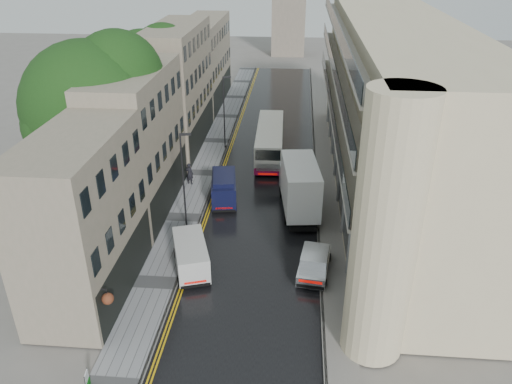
% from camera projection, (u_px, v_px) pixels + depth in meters
% --- Properties ---
extents(road, '(9.00, 85.00, 0.02)m').
position_uv_depth(road, '(266.00, 176.00, 45.91)').
color(road, black).
rests_on(road, ground).
extents(left_sidewalk, '(2.70, 85.00, 0.12)m').
position_uv_depth(left_sidewalk, '(203.00, 173.00, 46.32)').
color(left_sidewalk, gray).
rests_on(left_sidewalk, ground).
extents(right_sidewalk, '(1.80, 85.00, 0.12)m').
position_uv_depth(right_sidewalk, '(325.00, 178.00, 45.48)').
color(right_sidewalk, slate).
rests_on(right_sidewalk, ground).
extents(old_shop_row, '(4.50, 56.00, 12.00)m').
position_uv_depth(old_shop_row, '(167.00, 102.00, 46.11)').
color(old_shop_row, gray).
rests_on(old_shop_row, ground).
extents(modern_block, '(8.00, 40.00, 14.00)m').
position_uv_depth(modern_block, '(391.00, 111.00, 40.62)').
color(modern_block, beige).
rests_on(modern_block, ground).
extents(tree_near, '(10.56, 10.56, 13.89)m').
position_uv_depth(tree_near, '(92.00, 128.00, 37.04)').
color(tree_near, black).
rests_on(tree_near, ground).
extents(tree_far, '(9.24, 9.24, 12.46)m').
position_uv_depth(tree_far, '(146.00, 90.00, 48.88)').
color(tree_far, black).
rests_on(tree_far, ground).
extents(cream_bus, '(2.77, 11.00, 2.98)m').
position_uv_depth(cream_bus, '(257.00, 153.00, 46.95)').
color(cream_bus, white).
rests_on(cream_bus, road).
extents(white_lorry, '(3.49, 8.62, 4.40)m').
position_uv_depth(white_lorry, '(286.00, 198.00, 37.29)').
color(white_lorry, white).
rests_on(white_lorry, road).
extents(silver_hatchback, '(2.37, 4.36, 1.56)m').
position_uv_depth(silver_hatchback, '(298.00, 274.00, 31.25)').
color(silver_hatchback, silver).
rests_on(silver_hatchback, road).
extents(white_van, '(3.27, 4.96, 2.07)m').
position_uv_depth(white_van, '(179.00, 272.00, 30.98)').
color(white_van, beige).
rests_on(white_van, road).
extents(navy_van, '(2.61, 5.09, 2.48)m').
position_uv_depth(navy_van, '(213.00, 196.00, 39.59)').
color(navy_van, black).
rests_on(navy_van, road).
extents(pedestrian, '(0.83, 0.68, 1.98)m').
position_uv_depth(pedestrian, '(189.00, 174.00, 43.75)').
color(pedestrian, black).
rests_on(pedestrian, left_sidewalk).
extents(lamp_post_near, '(0.84, 0.31, 7.33)m').
position_uv_depth(lamp_post_near, '(183.00, 181.00, 36.22)').
color(lamp_post_near, black).
rests_on(lamp_post_near, left_sidewalk).
extents(lamp_post_far, '(0.85, 0.38, 7.36)m').
position_uv_depth(lamp_post_far, '(224.00, 113.00, 50.26)').
color(lamp_post_far, black).
rests_on(lamp_post_far, left_sidewalk).
extents(estate_sign, '(0.17, 0.57, 0.94)m').
position_uv_depth(estate_sign, '(87.00, 380.00, 23.97)').
color(estate_sign, white).
rests_on(estate_sign, left_sidewalk).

